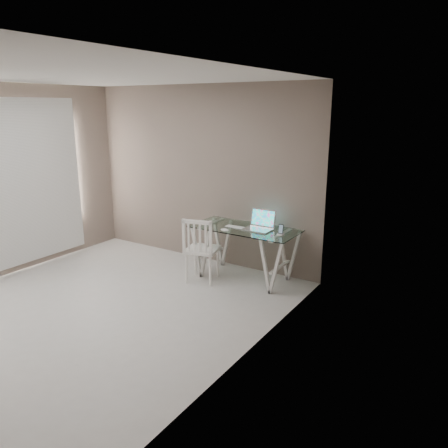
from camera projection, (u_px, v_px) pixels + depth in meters
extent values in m
plane|color=#B4B1AC|center=(95.00, 310.00, 5.26)|extent=(4.50, 4.50, 0.00)
cube|color=white|center=(75.00, 74.00, 4.55)|extent=(4.00, 4.50, 0.02)
cube|color=#726359|center=(201.00, 175.00, 6.74)|extent=(4.00, 0.02, 2.70)
cube|color=#726359|center=(239.00, 226.00, 3.87)|extent=(0.02, 4.50, 2.70)
cube|color=white|center=(29.00, 182.00, 6.41)|extent=(0.01, 1.80, 2.40)
cube|color=silver|center=(245.00, 228.00, 6.05)|extent=(1.50, 0.70, 0.01)
cube|color=silver|center=(212.00, 248.00, 6.43)|extent=(0.24, 0.62, 0.72)
cube|color=silver|center=(280.00, 261.00, 5.86)|extent=(0.24, 0.62, 0.72)
cube|color=white|center=(202.00, 249.00, 6.06)|extent=(0.52, 0.52, 0.04)
cylinder|color=white|center=(187.00, 268.00, 6.01)|extent=(0.04, 0.04, 0.43)
cylinder|color=white|center=(210.00, 271.00, 5.92)|extent=(0.04, 0.04, 0.43)
cylinder|color=white|center=(195.00, 260.00, 6.33)|extent=(0.04, 0.04, 0.43)
cylinder|color=white|center=(218.00, 263.00, 6.23)|extent=(0.04, 0.04, 0.43)
cube|color=white|center=(197.00, 237.00, 5.82)|extent=(0.42, 0.14, 0.47)
cube|color=silver|center=(258.00, 229.00, 5.94)|extent=(0.37, 0.26, 0.02)
cube|color=#19D899|center=(263.00, 218.00, 6.04)|extent=(0.37, 0.06, 0.25)
cube|color=silver|center=(235.00, 227.00, 6.07)|extent=(0.30, 0.13, 0.01)
ellipsoid|color=white|center=(225.00, 230.00, 5.88)|extent=(0.12, 0.07, 0.04)
cube|color=white|center=(280.00, 234.00, 5.72)|extent=(0.08, 0.08, 0.02)
cube|color=black|center=(281.00, 229.00, 5.71)|extent=(0.06, 0.03, 0.12)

